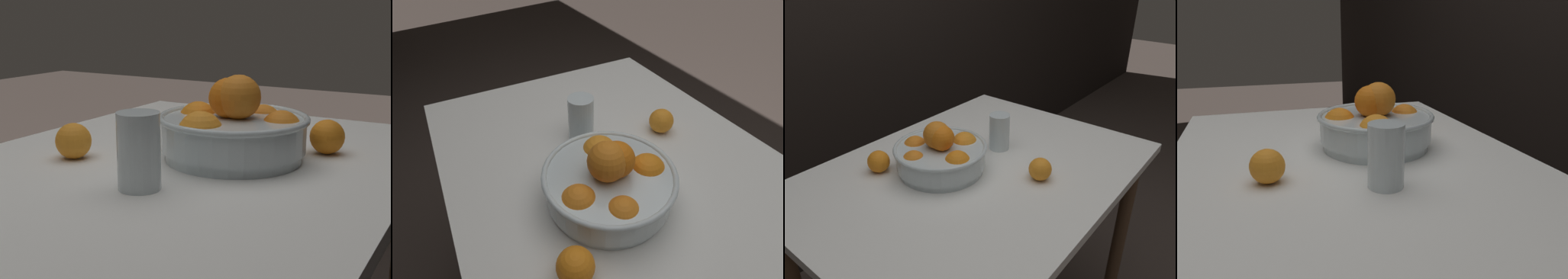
% 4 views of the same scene
% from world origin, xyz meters
% --- Properties ---
extents(dining_table, '(1.09, 0.80, 0.78)m').
position_xyz_m(dining_table, '(0.00, 0.00, 0.68)').
color(dining_table, white).
rests_on(dining_table, ground_plane).
extents(fruit_bowl, '(0.28, 0.28, 0.16)m').
position_xyz_m(fruit_bowl, '(-0.07, 0.08, 0.83)').
color(fruit_bowl, silver).
rests_on(fruit_bowl, dining_table).
extents(juice_glass, '(0.07, 0.07, 0.12)m').
position_xyz_m(juice_glass, '(0.16, 0.03, 0.83)').
color(juice_glass, '#F4A314').
rests_on(juice_glass, dining_table).
extents(orange_loose_near_bowl, '(0.07, 0.07, 0.07)m').
position_xyz_m(orange_loose_near_bowl, '(-0.20, 0.22, 0.81)').
color(orange_loose_near_bowl, orange).
rests_on(orange_loose_near_bowl, dining_table).
extents(orange_loose_front, '(0.07, 0.07, 0.07)m').
position_xyz_m(orange_loose_front, '(0.08, -0.19, 0.81)').
color(orange_loose_front, orange).
rests_on(orange_loose_front, dining_table).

